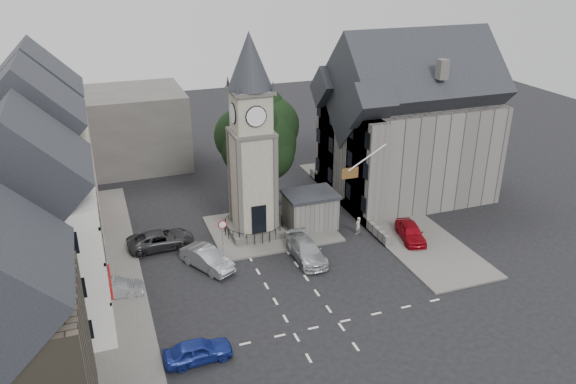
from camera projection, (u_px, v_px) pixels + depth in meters
name	position (u px, v px, depth m)	size (l,w,h in m)	color
ground	(286.00, 282.00, 39.65)	(120.00, 120.00, 0.00)	black
pavement_west	(98.00, 271.00, 40.91)	(6.00, 30.00, 0.14)	#595651
pavement_east	(382.00, 210.00, 50.25)	(6.00, 26.00, 0.14)	#595651
central_island	(271.00, 229.00, 46.98)	(10.00, 8.00, 0.16)	#595651
road_markings	(316.00, 327.00, 34.91)	(20.00, 8.00, 0.01)	silver
clock_tower	(252.00, 139.00, 43.28)	(4.86, 4.86, 16.25)	#4C4944
stone_shelter	(310.00, 210.00, 46.99)	(4.30, 3.30, 3.08)	#625E5A
town_tree	(258.00, 132.00, 48.68)	(7.20, 7.20, 10.80)	black
warning_sign_post	(223.00, 230.00, 42.53)	(0.70, 0.19, 2.85)	black
terrace_pink	(43.00, 148.00, 45.99)	(8.10, 7.60, 12.80)	tan
terrace_cream	(39.00, 184.00, 39.09)	(8.10, 7.60, 12.80)	beige
terrace_tudor	(34.00, 241.00, 32.36)	(8.10, 7.60, 12.00)	silver
backdrop_west	(88.00, 132.00, 58.45)	(20.00, 10.00, 8.00)	#4C4944
east_building	(406.00, 131.00, 51.47)	(14.40, 11.40, 12.60)	#625E5A
east_boundary_wall	(345.00, 202.00, 50.95)	(0.40, 16.00, 0.90)	#625E5A
flagpole	(367.00, 157.00, 42.78)	(3.68, 0.10, 2.74)	white
car_west_blue	(198.00, 351.00, 31.88)	(1.58, 3.93, 1.34)	navy
car_west_silver	(115.00, 288.00, 37.79)	(1.31, 3.76, 1.24)	gray
car_west_grey	(161.00, 240.00, 43.90)	(2.37, 5.15, 1.43)	#2A2A2C
car_island_silver	(207.00, 259.00, 41.12)	(1.60, 4.60, 1.52)	gray
car_island_east	(306.00, 251.00, 42.30)	(2.01, 4.95, 1.44)	#AEB2B6
car_east_red	(411.00, 232.00, 45.08)	(1.68, 4.18, 1.42)	maroon
pedestrian	(358.00, 225.00, 46.05)	(0.55, 0.36, 1.50)	#B3A494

